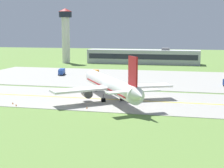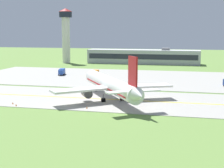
% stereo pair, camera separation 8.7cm
% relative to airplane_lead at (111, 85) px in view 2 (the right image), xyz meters
% --- Properties ---
extents(ground_plane, '(500.00, 500.00, 0.00)m').
position_rel_airplane_lead_xyz_m(ground_plane, '(-6.23, 0.77, -4.13)').
color(ground_plane, olive).
extents(taxiway_strip, '(240.00, 28.00, 0.10)m').
position_rel_airplane_lead_xyz_m(taxiway_strip, '(-6.23, 0.77, -4.08)').
color(taxiway_strip, '#9E9B93').
rests_on(taxiway_strip, ground).
extents(apron_pad, '(140.00, 52.00, 0.10)m').
position_rel_airplane_lead_xyz_m(apron_pad, '(3.77, 42.77, -4.08)').
color(apron_pad, '#9E9B93').
rests_on(apron_pad, ground).
extents(taxiway_centreline, '(220.00, 0.60, 0.01)m').
position_rel_airplane_lead_xyz_m(taxiway_centreline, '(-6.23, 0.77, -4.03)').
color(taxiway_centreline, yellow).
rests_on(taxiway_centreline, taxiway_strip).
extents(airplane_lead, '(29.35, 35.15, 12.70)m').
position_rel_airplane_lead_xyz_m(airplane_lead, '(0.00, 0.00, 0.00)').
color(airplane_lead, white).
rests_on(airplane_lead, ground).
extents(service_truck_fuel, '(3.39, 6.31, 2.60)m').
position_rel_airplane_lead_xyz_m(service_truck_fuel, '(-31.59, 44.53, -2.60)').
color(service_truck_fuel, '#264CA5').
rests_on(service_truck_fuel, ground).
extents(service_truck_catering, '(2.62, 6.11, 2.60)m').
position_rel_airplane_lead_xyz_m(service_truck_catering, '(-17.03, 44.01, -2.60)').
color(service_truck_catering, orange).
rests_on(service_truck_catering, ground).
extents(terminal_building, '(61.90, 10.83, 8.95)m').
position_rel_airplane_lead_xyz_m(terminal_building, '(-5.45, 100.43, -0.24)').
color(terminal_building, '#B2B2B7').
rests_on(terminal_building, ground).
extents(control_tower, '(7.60, 7.60, 30.55)m').
position_rel_airplane_lead_xyz_m(control_tower, '(-48.69, 94.65, 14.06)').
color(control_tower, silver).
rests_on(control_tower, ground).
extents(traffic_cone_near_edge, '(0.44, 0.44, 0.60)m').
position_rel_airplane_lead_xyz_m(traffic_cone_near_edge, '(-22.75, -10.42, -3.83)').
color(traffic_cone_near_edge, orange).
rests_on(traffic_cone_near_edge, ground).
extents(traffic_cone_mid_edge, '(0.44, 0.44, 0.60)m').
position_rel_airplane_lead_xyz_m(traffic_cone_mid_edge, '(-20.83, -12.24, -3.83)').
color(traffic_cone_mid_edge, orange).
rests_on(traffic_cone_mid_edge, ground).
extents(traffic_cone_far_edge, '(0.44, 0.44, 0.60)m').
position_rel_airplane_lead_xyz_m(traffic_cone_far_edge, '(-3.24, -10.79, -3.83)').
color(traffic_cone_far_edge, orange).
rests_on(traffic_cone_far_edge, ground).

